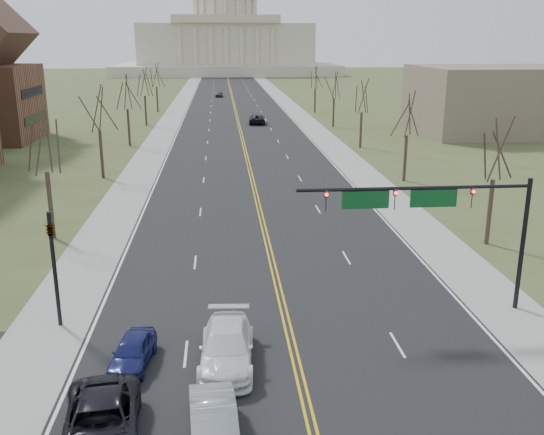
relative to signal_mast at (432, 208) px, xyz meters
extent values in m
cube|color=black|center=(-7.45, 96.50, -5.76)|extent=(20.00, 380.00, 0.01)
cube|color=black|center=(-7.45, -7.50, -5.76)|extent=(120.00, 14.00, 0.01)
cube|color=gray|center=(-19.45, 96.50, -5.75)|extent=(4.00, 380.00, 0.03)
cube|color=gray|center=(4.55, 96.50, -5.75)|extent=(4.00, 380.00, 0.03)
cube|color=gold|center=(-7.45, 96.50, -5.75)|extent=(0.42, 380.00, 0.01)
cube|color=silver|center=(-17.25, 96.50, -5.75)|extent=(0.15, 380.00, 0.01)
cube|color=silver|center=(2.35, 96.50, -5.75)|extent=(0.15, 380.00, 0.01)
cube|color=beige|center=(-7.45, 236.50, -3.76)|extent=(90.00, 60.00, 4.00)
cube|color=beige|center=(-7.45, 236.50, 6.24)|extent=(70.00, 40.00, 16.00)
cube|color=beige|center=(-7.45, 216.00, 15.74)|extent=(42.00, 3.00, 3.00)
cylinder|color=beige|center=(-7.45, 236.50, 20.24)|extent=(24.00, 24.00, 12.00)
cylinder|color=black|center=(5.05, 0.00, -2.16)|extent=(0.24, 0.24, 7.20)
cylinder|color=black|center=(-0.95, 0.00, 1.04)|extent=(12.00, 0.18, 0.18)
imported|color=black|center=(2.05, 0.00, 0.49)|extent=(0.35, 0.40, 1.10)
sphere|color=#FF0C0C|center=(2.05, -0.15, 0.84)|extent=(0.18, 0.18, 0.18)
imported|color=black|center=(-1.95, 0.00, 0.49)|extent=(0.35, 0.40, 1.10)
sphere|color=#FF0C0C|center=(-1.95, -0.15, 0.84)|extent=(0.18, 0.18, 0.18)
imported|color=black|center=(-5.45, 0.00, 0.49)|extent=(0.35, 0.40, 1.10)
sphere|color=#FF0C0C|center=(-5.45, -0.15, 0.84)|extent=(0.18, 0.18, 0.18)
cube|color=#0C4C1E|center=(0.05, 0.00, 0.49)|extent=(2.40, 0.12, 0.90)
cube|color=#0C4C1E|center=(-3.45, 0.00, 0.49)|extent=(2.40, 0.12, 0.90)
cylinder|color=black|center=(-18.95, 0.00, -2.76)|extent=(0.20, 0.20, 6.00)
imported|color=black|center=(-18.95, 0.00, -0.56)|extent=(0.32, 0.36, 0.99)
cylinder|color=#34281E|center=(8.05, 10.50, -3.42)|extent=(0.32, 0.32, 4.68)
cylinder|color=#34281E|center=(-22.95, 14.50, -3.29)|extent=(0.32, 0.32, 4.95)
cylinder|color=#34281E|center=(8.05, 30.50, -3.42)|extent=(0.32, 0.32, 4.68)
cylinder|color=#34281E|center=(-22.95, 34.50, -3.29)|extent=(0.32, 0.32, 4.95)
cylinder|color=#34281E|center=(8.05, 50.50, -3.42)|extent=(0.32, 0.32, 4.68)
cylinder|color=#34281E|center=(-22.95, 54.50, -3.29)|extent=(0.32, 0.32, 4.95)
cylinder|color=#34281E|center=(8.05, 70.50, -3.42)|extent=(0.32, 0.32, 4.68)
cylinder|color=#34281E|center=(-22.95, 74.50, -3.29)|extent=(0.32, 0.32, 4.95)
cylinder|color=#34281E|center=(8.05, 90.50, -3.42)|extent=(0.32, 0.32, 4.68)
cylinder|color=#34281E|center=(-22.95, 94.50, -3.29)|extent=(0.32, 0.32, 4.95)
cube|color=black|center=(-36.90, 60.50, -2.61)|extent=(0.10, 9.80, 1.20)
cube|color=black|center=(-36.90, 60.50, 1.06)|extent=(0.10, 9.80, 1.20)
cube|color=#6D5F4E|center=(32.55, 62.50, -0.76)|extent=(25.00, 20.00, 10.00)
imported|color=#9EA1A5|center=(-11.08, -10.21, -4.97)|extent=(1.99, 4.85, 1.56)
imported|color=black|center=(-15.10, -9.82, -4.92)|extent=(3.39, 6.21, 1.65)
imported|color=white|center=(-10.55, -4.58, -4.91)|extent=(2.66, 5.90, 1.68)
imported|color=navy|center=(-14.72, -4.32, -5.08)|extent=(2.04, 4.07, 1.33)
imported|color=black|center=(-4.28, 75.36, -4.95)|extent=(3.00, 5.88, 1.59)
imported|color=#414247|center=(-10.70, 126.11, -5.03)|extent=(2.00, 4.34, 1.44)
camera|label=1|loc=(-10.60, -28.79, 8.22)|focal=40.00mm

